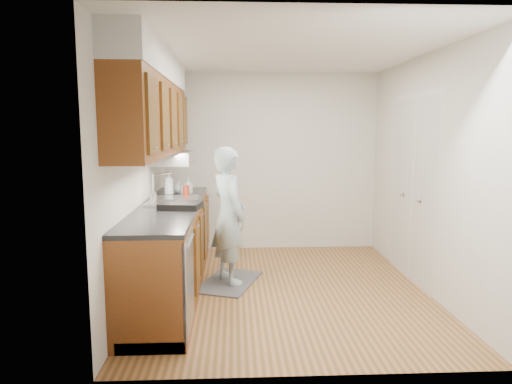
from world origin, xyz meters
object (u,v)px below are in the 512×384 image
person (229,206)px  soap_bottle_b (188,186)px  soda_can (186,191)px  dish_rack (181,205)px  steel_can (182,190)px  soap_bottle_a (169,183)px  soap_bottle_c (179,187)px

person → soap_bottle_b: person is taller
soda_can → dish_rack: (0.03, -0.77, -0.04)m
person → steel_can: bearing=24.6°
person → steel_can: 0.71m
soap_bottle_a → soap_bottle_c: bearing=64.8°
soap_bottle_a → soda_can: 0.28m
person → soap_bottle_c: size_ratio=11.00×
soda_can → dish_rack: size_ratio=0.34×
soda_can → soap_bottle_b: bearing=91.3°
dish_rack → soda_can: bearing=100.6°
person → soap_bottle_b: (-0.50, 0.57, 0.16)m
person → soap_bottle_a: (-0.71, 0.42, 0.21)m
soap_bottle_a → dish_rack: size_ratio=0.73×
soap_bottle_c → steel_can: bearing=-70.2°
soap_bottle_b → steel_can: size_ratio=1.61×
soap_bottle_b → steel_can: 0.15m
soap_bottle_a → soap_bottle_c: 0.22m
dish_rack → soap_bottle_a: bearing=113.4°
dish_rack → soap_bottle_b: bearing=100.4°
soap_bottle_b → soap_bottle_c: bearing=160.3°
person → soap_bottle_a: size_ratio=6.03×
soap_bottle_b → soda_can: (0.01, -0.30, -0.03)m
steel_can → soap_bottle_b: bearing=67.2°
soda_can → steel_can: soda_can is taller
person → soap_bottle_b: size_ratio=9.16×
soap_bottle_a → soap_bottle_b: soap_bottle_a is taller
steel_can → soap_bottle_a: bearing=-175.8°
steel_can → soda_can: bearing=-68.8°
soap_bottle_a → soda_can: bearing=-35.2°
soap_bottle_b → person: bearing=-49.0°
soap_bottle_b → dish_rack: 1.07m
soap_bottle_a → steel_can: bearing=4.2°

